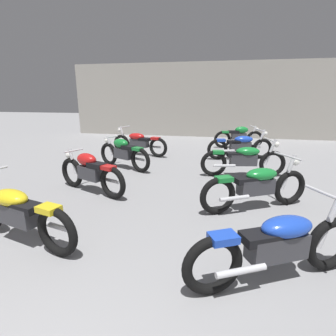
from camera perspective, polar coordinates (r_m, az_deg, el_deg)
name	(u,v)px	position (r m, az deg, el deg)	size (l,w,h in m)	color
back_wall	(202,100)	(13.53, 7.30, 14.39)	(13.34, 0.24, 3.60)	#9E998E
motorcycle_left_row_1	(17,212)	(4.24, -30.01, -8.31)	(2.13, 0.82, 0.97)	black
motorcycle_left_row_2	(90,172)	(5.78, -16.52, -0.77)	(1.86, 0.87, 0.88)	black
motorcycle_left_row_3	(123,153)	(7.54, -9.67, 3.32)	(1.81, 0.97, 0.88)	black
motorcycle_left_row_4	(139,142)	(9.21, -6.34, 5.58)	(2.13, 0.82, 0.97)	black
motorcycle_right_row_1	(278,244)	(3.19, 22.79, -15.08)	(1.98, 1.13, 0.97)	black
motorcycle_right_row_2	(257,185)	(4.98, 18.69, -3.61)	(1.97, 1.16, 0.97)	black
motorcycle_right_row_3	(244,159)	(6.95, 16.14, 1.85)	(2.15, 0.76, 0.97)	black
motorcycle_right_row_4	(241,145)	(8.87, 15.50, 4.74)	(2.12, 0.87, 0.97)	black
motorcycle_right_row_5	(239,136)	(10.88, 15.17, 6.68)	(1.94, 0.67, 0.88)	black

